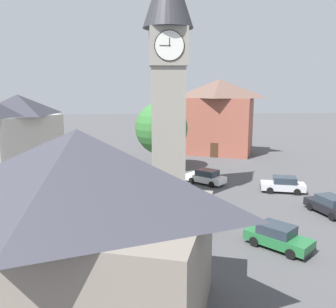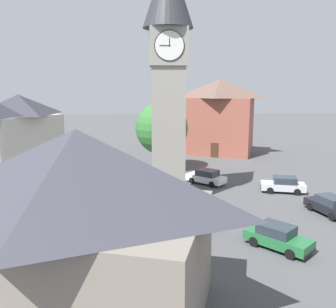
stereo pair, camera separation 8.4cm
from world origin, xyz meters
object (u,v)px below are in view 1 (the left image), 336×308
at_px(car_blue_kerb, 78,178).
at_px(car_white_side, 278,237).
at_px(car_red_corner, 198,220).
at_px(car_black_far, 330,205).
at_px(tree, 162,128).
at_px(clock_tower, 168,59).
at_px(pedestrian, 201,202).
at_px(car_green_alley, 283,184).
at_px(building_shop_left, 20,131).
at_px(car_silver_kerb, 206,177).
at_px(building_terrace_right, 81,223).
at_px(building_corner_back, 219,116).

bearing_deg(car_blue_kerb, car_white_side, 133.82).
height_order(car_red_corner, car_black_far, same).
height_order(car_black_far, tree, tree).
bearing_deg(car_black_far, car_red_corner, 12.61).
bearing_deg(car_red_corner, car_blue_kerb, -50.06).
xyz_separation_m(clock_tower, pedestrian, (-2.39, 3.83, -11.32)).
distance_m(car_red_corner, tree, 19.35).
bearing_deg(car_green_alley, building_shop_left, -23.17).
distance_m(car_silver_kerb, building_terrace_right, 23.36).
distance_m(car_red_corner, car_black_far, 11.22).
bearing_deg(tree, car_blue_kerb, 35.10).
bearing_deg(car_silver_kerb, building_terrace_right, 66.34).
relative_size(car_green_alley, pedestrian, 2.62).
bearing_deg(tree, clock_tower, 89.67).
height_order(car_green_alley, tree, tree).
bearing_deg(car_black_far, car_green_alley, -77.84).
height_order(clock_tower, car_green_alley, clock_tower).
bearing_deg(pedestrian, car_white_side, 121.18).
distance_m(car_blue_kerb, tree, 11.74).
height_order(car_white_side, car_black_far, same).
height_order(car_blue_kerb, car_white_side, same).
distance_m(clock_tower, car_blue_kerb, 15.59).
bearing_deg(clock_tower, car_silver_kerb, -130.18).
bearing_deg(building_corner_back, building_shop_left, 16.89).
xyz_separation_m(clock_tower, car_silver_kerb, (-4.37, -5.17, -11.56)).
height_order(car_black_far, pedestrian, pedestrian).
distance_m(car_green_alley, building_shop_left, 31.07).
height_order(car_green_alley, building_terrace_right, building_terrace_right).
height_order(tree, building_corner_back, building_corner_back).
relative_size(car_silver_kerb, building_corner_back, 0.36).
bearing_deg(building_terrace_right, tree, -100.13).
bearing_deg(pedestrian, car_blue_kerb, -39.84).
bearing_deg(car_silver_kerb, clock_tower, 49.82).
bearing_deg(tree, building_shop_left, -6.69).
distance_m(car_silver_kerb, tree, 9.03).
height_order(car_white_side, tree, tree).
height_order(clock_tower, car_silver_kerb, clock_tower).
bearing_deg(clock_tower, building_terrace_right, 72.95).
distance_m(car_silver_kerb, car_red_corner, 12.45).
height_order(car_white_side, car_green_alley, same).
distance_m(clock_tower, pedestrian, 12.19).
bearing_deg(pedestrian, clock_tower, -58.02).
xyz_separation_m(tree, building_corner_back, (-9.04, -9.97, 0.52)).
height_order(clock_tower, car_black_far, clock_tower).
bearing_deg(car_red_corner, building_corner_back, -104.57).
xyz_separation_m(clock_tower, car_black_far, (-12.58, 4.52, -11.56)).
bearing_deg(building_shop_left, car_red_corner, 132.00).
height_order(car_black_far, building_corner_back, building_corner_back).
bearing_deg(clock_tower, car_red_corner, 103.17).
bearing_deg(clock_tower, pedestrian, 121.98).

